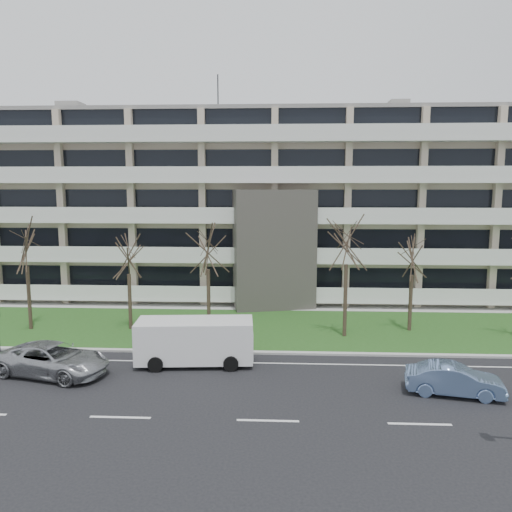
{
  "coord_description": "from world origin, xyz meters",
  "views": [
    {
      "loc": [
        0.44,
        -18.81,
        9.37
      ],
      "look_at": [
        -0.96,
        10.0,
        5.23
      ],
      "focal_mm": 35.0,
      "sensor_mm": 36.0,
      "label": 1
    }
  ],
  "objects": [
    {
      "name": "ground",
      "position": [
        0.0,
        0.0,
        0.0
      ],
      "size": [
        160.0,
        160.0,
        0.0
      ],
      "primitive_type": "plane",
      "color": "black",
      "rests_on": "ground"
    },
    {
      "name": "grass_verge",
      "position": [
        0.0,
        13.0,
        0.03
      ],
      "size": [
        90.0,
        10.0,
        0.06
      ],
      "primitive_type": "cube",
      "color": "#1F4717",
      "rests_on": "ground"
    },
    {
      "name": "curb",
      "position": [
        0.0,
        8.0,
        0.06
      ],
      "size": [
        90.0,
        0.35,
        0.12
      ],
      "primitive_type": "cube",
      "color": "#B2B2AD",
      "rests_on": "ground"
    },
    {
      "name": "sidewalk",
      "position": [
        0.0,
        18.5,
        0.04
      ],
      "size": [
        90.0,
        2.0,
        0.08
      ],
      "primitive_type": "cube",
      "color": "#B2B2AD",
      "rests_on": "ground"
    },
    {
      "name": "lane_edge_line",
      "position": [
        0.0,
        6.5,
        0.01
      ],
      "size": [
        90.0,
        0.12,
        0.01
      ],
      "primitive_type": "cube",
      "color": "white",
      "rests_on": "ground"
    },
    {
      "name": "apartment_building",
      "position": [
        -0.01,
        25.32,
        7.61
      ],
      "size": [
        60.5,
        15.1,
        18.75
      ],
      "color": "beige",
      "rests_on": "ground"
    },
    {
      "name": "silver_pickup",
      "position": [
        -10.78,
        4.4,
        0.78
      ],
      "size": [
        6.11,
        3.91,
        1.57
      ],
      "primitive_type": "imported",
      "rotation": [
        0.0,
        0.0,
        1.32
      ],
      "color": "#A1A3A8",
      "rests_on": "ground"
    },
    {
      "name": "blue_sedan",
      "position": [
        8.29,
        2.94,
        0.69
      ],
      "size": [
        4.42,
        2.27,
        1.39
      ],
      "primitive_type": "imported",
      "rotation": [
        0.0,
        0.0,
        1.37
      ],
      "color": "#6C89BC",
      "rests_on": "ground"
    },
    {
      "name": "white_van",
      "position": [
        -3.91,
        6.28,
        1.41
      ],
      "size": [
        6.22,
        2.87,
        2.35
      ],
      "rotation": [
        0.0,
        0.0,
        0.08
      ],
      "color": "white",
      "rests_on": "ground"
    },
    {
      "name": "tree_1",
      "position": [
        -15.76,
        11.94,
        5.79
      ],
      "size": [
        3.73,
        3.73,
        7.45
      ],
      "color": "#382B21",
      "rests_on": "ground"
    },
    {
      "name": "tree_2",
      "position": [
        -9.26,
        12.3,
        5.09
      ],
      "size": [
        3.27,
        3.27,
        6.55
      ],
      "color": "#382B21",
      "rests_on": "ground"
    },
    {
      "name": "tree_3",
      "position": [
        -4.12,
        12.3,
        5.58
      ],
      "size": [
        3.59,
        3.59,
        7.18
      ],
      "color": "#382B21",
      "rests_on": "ground"
    },
    {
      "name": "tree_4",
      "position": [
        4.48,
        11.4,
        6.33
      ],
      "size": [
        4.07,
        4.07,
        8.13
      ],
      "color": "#382B21",
      "rests_on": "ground"
    },
    {
      "name": "tree_5",
      "position": [
        8.82,
        12.8,
        5.1
      ],
      "size": [
        3.28,
        3.28,
        6.56
      ],
      "color": "#382B21",
      "rests_on": "ground"
    }
  ]
}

